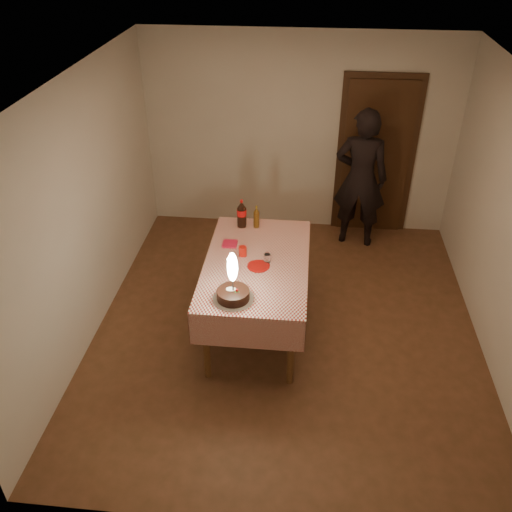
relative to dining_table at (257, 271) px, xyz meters
name	(u,v)px	position (x,y,z in m)	size (l,w,h in m)	color
ground	(286,326)	(0.32, 0.06, -0.74)	(4.00, 4.50, 0.01)	brown
room_shell	(296,183)	(0.35, 0.13, 0.92)	(4.04, 4.54, 2.62)	beige
dining_table	(257,271)	(0.00, 0.00, 0.00)	(1.02, 1.72, 0.85)	brown
birthday_cake	(233,289)	(-0.15, -0.61, 0.22)	(0.37, 0.37, 0.49)	white
red_plate	(259,266)	(0.03, -0.08, 0.12)	(0.22, 0.22, 0.01)	#AD0F0C
red_cup	(243,251)	(-0.15, 0.10, 0.16)	(0.08, 0.08, 0.10)	red
clear_cup	(267,258)	(0.11, 0.01, 0.16)	(0.07, 0.07, 0.09)	silver
napkin_stack	(230,244)	(-0.31, 0.29, 0.12)	(0.15, 0.15, 0.02)	#B81531
cola_bottle	(242,214)	(-0.23, 0.68, 0.27)	(0.10, 0.10, 0.32)	black
amber_bottle_left	(256,217)	(-0.07, 0.68, 0.23)	(0.06, 0.06, 0.25)	#51320E
photographer	(361,179)	(1.12, 1.91, 0.17)	(0.72, 0.52, 1.82)	black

